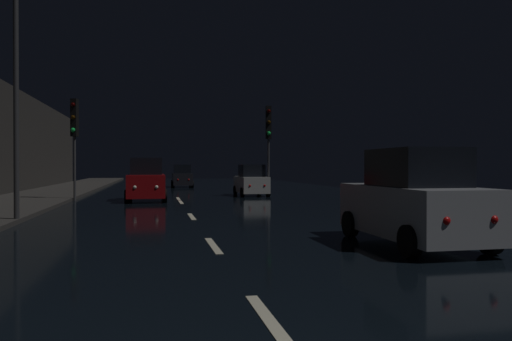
# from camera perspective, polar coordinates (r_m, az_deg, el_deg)

# --- Properties ---
(ground) EXTENTS (27.41, 84.00, 0.02)m
(ground) POSITION_cam_1_polar(r_m,az_deg,el_deg) (27.00, -9.00, -3.25)
(ground) COLOR black
(sidewalk_left) EXTENTS (4.40, 84.00, 0.15)m
(sidewalk_left) POSITION_cam_1_polar(r_m,az_deg,el_deg) (27.67, -24.74, -3.03)
(sidewalk_left) COLOR #33302D
(sidewalk_left) RESTS_ON ground
(lane_centerline) EXTENTS (0.16, 23.61, 0.01)m
(lane_centerline) POSITION_cam_1_polar(r_m,az_deg,el_deg) (17.04, -7.38, -5.41)
(lane_centerline) COLOR beige
(lane_centerline) RESTS_ON ground
(traffic_light_far_left) EXTENTS (0.38, 0.49, 5.16)m
(traffic_light_far_left) POSITION_cam_1_polar(r_m,az_deg,el_deg) (26.55, -20.28, 4.82)
(traffic_light_far_left) COLOR #38383A
(traffic_light_far_left) RESTS_ON ground
(traffic_light_far_right) EXTENTS (0.34, 0.47, 5.23)m
(traffic_light_far_right) POSITION_cam_1_polar(r_m,az_deg,el_deg) (28.49, 1.46, 4.68)
(traffic_light_far_right) COLOR #38383A
(traffic_light_far_right) RESTS_ON ground
(streetlamp_overhead) EXTENTS (1.70, 0.44, 8.04)m
(streetlamp_overhead) POSITION_cam_1_polar(r_m,az_deg,el_deg) (17.00, -24.61, 12.28)
(streetlamp_overhead) COLOR #2D2D30
(streetlamp_overhead) RESTS_ON ground
(car_approaching_headlights) EXTENTS (1.99, 4.31, 2.17)m
(car_approaching_headlights) POSITION_cam_1_polar(r_m,az_deg,el_deg) (25.69, -12.57, -1.21)
(car_approaching_headlights) COLOR maroon
(car_approaching_headlights) RESTS_ON ground
(car_parked_right_far) EXTENTS (1.70, 3.67, 1.85)m
(car_parked_right_far) POSITION_cam_1_polar(r_m,az_deg,el_deg) (29.37, -0.56, -1.27)
(car_parked_right_far) COLOR silver
(car_parked_right_far) RESTS_ON ground
(car_distant_taillights) EXTENTS (1.72, 3.73, 1.88)m
(car_distant_taillights) POSITION_cam_1_polar(r_m,az_deg,el_deg) (41.61, -8.56, -0.73)
(car_distant_taillights) COLOR black
(car_distant_taillights) RESTS_ON ground
(car_parked_right_near) EXTENTS (1.97, 4.27, 2.15)m
(car_parked_right_near) POSITION_cam_1_polar(r_m,az_deg,el_deg) (11.59, 17.73, -3.37)
(car_parked_right_near) COLOR #A5A8AD
(car_parked_right_near) RESTS_ON ground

